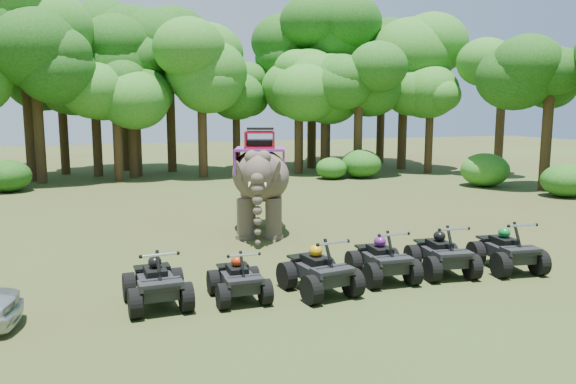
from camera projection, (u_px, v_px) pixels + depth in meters
name	position (u px, v px, depth m)	size (l,w,h in m)	color
ground	(303.00, 267.00, 15.21)	(110.00, 110.00, 0.00)	#47381E
elephant	(260.00, 181.00, 19.17)	(1.88, 4.26, 3.58)	brown
atv_0	(156.00, 276.00, 12.19)	(1.31, 1.80, 1.33)	black
atv_1	(238.00, 273.00, 12.63)	(1.18, 1.62, 1.20)	black
atv_2	(319.00, 264.00, 13.06)	(1.35, 1.85, 1.37)	black
atv_3	(382.00, 254.00, 14.03)	(1.32, 1.81, 1.34)	black
atv_4	(442.00, 248.00, 14.54)	(1.34, 1.84, 1.36)	black
atv_5	(507.00, 245.00, 14.89)	(1.36, 1.87, 1.38)	black
tree_0	(170.00, 100.00, 37.03)	(6.64, 6.64, 9.48)	#195114
tree_1	(236.00, 119.00, 37.90)	(4.91, 4.91, 7.02)	#195114
tree_2	(298.00, 115.00, 36.02)	(5.31, 5.31, 7.58)	#195114
tree_3	(358.00, 111.00, 34.98)	(5.67, 5.67, 8.10)	#195114
tree_4	(430.00, 120.00, 36.44)	(4.81, 4.81, 6.87)	#195114
tree_5	(500.00, 116.00, 34.21)	(5.22, 5.22, 7.45)	#195114
tree_6	(548.00, 118.00, 28.71)	(5.22, 5.22, 7.45)	#195114
tree_30	(37.00, 106.00, 31.40)	(6.11, 6.11, 8.73)	#195114
tree_31	(117.00, 120.00, 32.40)	(4.96, 4.96, 7.08)	#195114
tree_32	(299.00, 117.00, 37.77)	(5.04, 5.04, 7.20)	#195114
tree_33	(135.00, 104.00, 34.70)	(6.24, 6.24, 8.91)	#195114
tree_34	(132.00, 114.00, 33.98)	(5.38, 5.38, 7.69)	#195114
tree_35	(95.00, 106.00, 34.64)	(6.12, 6.12, 8.74)	#195114
tree_36	(62.00, 109.00, 35.58)	(5.80, 5.80, 8.28)	#195114
tree_38	(325.00, 117.00, 36.81)	(5.08, 5.08, 7.25)	#195114
tree_39	(27.00, 88.00, 32.08)	(7.49, 7.49, 10.70)	#195114
tree_40	(125.00, 99.00, 37.81)	(6.75, 6.75, 9.65)	#195114
tree_41	(327.00, 98.00, 43.19)	(6.92, 6.92, 9.89)	#195114
tree_42	(312.00, 91.00, 39.12)	(7.52, 7.52, 10.74)	#195114
tree_44	(403.00, 93.00, 38.49)	(7.37, 7.37, 10.53)	#195114
tree_45	(202.00, 106.00, 33.98)	(6.09, 6.09, 8.70)	#195114
tree_46	(381.00, 98.00, 42.62)	(6.94, 6.94, 9.92)	#195114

